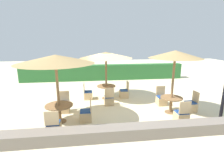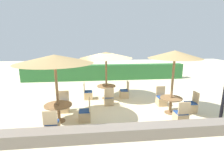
{
  "view_description": "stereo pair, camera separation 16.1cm",
  "coord_description": "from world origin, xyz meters",
  "px_view_note": "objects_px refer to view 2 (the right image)",
  "views": [
    {
      "loc": [
        -1.18,
        -8.32,
        3.17
      ],
      "look_at": [
        0.0,
        0.6,
        0.9
      ],
      "focal_mm": 28.0,
      "sensor_mm": 36.0,
      "label": 1
    },
    {
      "loc": [
        -1.02,
        -8.34,
        3.17
      ],
      "look_at": [
        0.0,
        0.6,
        0.9
      ],
      "focal_mm": 28.0,
      "sensor_mm": 36.0,
      "label": 2
    }
  ],
  "objects_px": {
    "patio_chair_front_left_east": "(85,115)",
    "patio_chair_front_right_south": "(181,117)",
    "parasol_center": "(106,55)",
    "patio_chair_center_south": "(109,100)",
    "patio_chair_center_west": "(88,94)",
    "patio_chair_front_right_east": "(191,106)",
    "round_table_center": "(106,89)",
    "round_table_front_right": "(171,101)",
    "parasol_front_left": "(54,59)",
    "patio_chair_front_right_north": "(161,100)",
    "patio_chair_front_left_north": "(64,106)",
    "parasol_front_right": "(175,55)",
    "patio_chair_front_left_south": "(52,127)",
    "patio_chair_center_east": "(124,93)",
    "round_table_front_left": "(58,108)"
  },
  "relations": [
    {
      "from": "parasol_front_right",
      "to": "parasol_front_left",
      "type": "bearing_deg",
      "value": -176.45
    },
    {
      "from": "patio_chair_front_left_north",
      "to": "parasol_front_left",
      "type": "bearing_deg",
      "value": 87.7
    },
    {
      "from": "parasol_center",
      "to": "parasol_front_left",
      "type": "bearing_deg",
      "value": -129.0
    },
    {
      "from": "round_table_front_right",
      "to": "parasol_front_left",
      "type": "relative_size",
      "value": 0.33
    },
    {
      "from": "patio_chair_front_left_east",
      "to": "patio_chair_center_south",
      "type": "distance_m",
      "value": 2.0
    },
    {
      "from": "patio_chair_center_east",
      "to": "patio_chair_front_right_north",
      "type": "bearing_deg",
      "value": -130.35
    },
    {
      "from": "patio_chair_center_south",
      "to": "parasol_center",
      "type": "bearing_deg",
      "value": 92.29
    },
    {
      "from": "parasol_center",
      "to": "round_table_center",
      "type": "bearing_deg",
      "value": 116.57
    },
    {
      "from": "patio_chair_front_left_east",
      "to": "patio_chair_front_right_south",
      "type": "bearing_deg",
      "value": -99.49
    },
    {
      "from": "patio_chair_front_left_east",
      "to": "parasol_center",
      "type": "xyz_separation_m",
      "value": [
        1.08,
        2.67,
        2.13
      ]
    },
    {
      "from": "patio_chair_front_right_east",
      "to": "patio_chair_center_west",
      "type": "distance_m",
      "value": 5.21
    },
    {
      "from": "parasol_front_right",
      "to": "patio_chair_center_south",
      "type": "bearing_deg",
      "value": 153.48
    },
    {
      "from": "patio_chair_front_right_east",
      "to": "patio_chair_center_west",
      "type": "bearing_deg",
      "value": 63.41
    },
    {
      "from": "patio_chair_center_west",
      "to": "parasol_front_left",
      "type": "bearing_deg",
      "value": -22.53
    },
    {
      "from": "patio_chair_front_right_south",
      "to": "patio_chair_center_west",
      "type": "height_order",
      "value": "same"
    },
    {
      "from": "round_table_front_right",
      "to": "patio_chair_front_right_south",
      "type": "bearing_deg",
      "value": -91.11
    },
    {
      "from": "parasol_front_left",
      "to": "patio_chair_front_right_east",
      "type": "bearing_deg",
      "value": 3.11
    },
    {
      "from": "round_table_center",
      "to": "round_table_front_right",
      "type": "bearing_deg",
      "value": -41.01
    },
    {
      "from": "patio_chair_center_south",
      "to": "round_table_center",
      "type": "bearing_deg",
      "value": 92.29
    },
    {
      "from": "round_table_front_left",
      "to": "round_table_center",
      "type": "bearing_deg",
      "value": 51.0
    },
    {
      "from": "parasol_front_right",
      "to": "parasol_front_left",
      "type": "height_order",
      "value": "parasol_front_right"
    },
    {
      "from": "patio_chair_front_left_east",
      "to": "patio_chair_center_west",
      "type": "bearing_deg",
      "value": -1.34
    },
    {
      "from": "round_table_front_right",
      "to": "patio_chair_center_south",
      "type": "xyz_separation_m",
      "value": [
        -2.62,
        1.31,
        -0.28
      ]
    },
    {
      "from": "patio_chair_front_right_north",
      "to": "round_table_center",
      "type": "height_order",
      "value": "patio_chair_front_right_north"
    },
    {
      "from": "patio_chair_front_right_north",
      "to": "patio_chair_front_right_east",
      "type": "xyz_separation_m",
      "value": [
        0.99,
        -0.96,
        0.0
      ]
    },
    {
      "from": "patio_chair_front_left_north",
      "to": "patio_chair_center_south",
      "type": "height_order",
      "value": "same"
    },
    {
      "from": "parasol_center",
      "to": "patio_chair_center_south",
      "type": "distance_m",
      "value": 2.36
    },
    {
      "from": "parasol_front_right",
      "to": "patio_chair_center_west",
      "type": "distance_m",
      "value": 4.94
    },
    {
      "from": "patio_chair_front_right_south",
      "to": "patio_chair_center_west",
      "type": "xyz_separation_m",
      "value": [
        -3.66,
        3.32,
        0.0
      ]
    },
    {
      "from": "patio_chair_front_right_east",
      "to": "round_table_center",
      "type": "relative_size",
      "value": 0.92
    },
    {
      "from": "parasol_front_right",
      "to": "round_table_front_right",
      "type": "xyz_separation_m",
      "value": [
        -0.0,
        0.0,
        -2.03
      ]
    },
    {
      "from": "round_table_center",
      "to": "patio_chair_center_south",
      "type": "xyz_separation_m",
      "value": [
        0.04,
        -1.01,
        -0.31
      ]
    },
    {
      "from": "patio_chair_front_right_south",
      "to": "patio_chair_center_west",
      "type": "relative_size",
      "value": 1.0
    },
    {
      "from": "round_table_front_right",
      "to": "parasol_front_left",
      "type": "distance_m",
      "value": 5.17
    },
    {
      "from": "parasol_front_left",
      "to": "round_table_front_left",
      "type": "xyz_separation_m",
      "value": [
        0.0,
        0.0,
        -1.92
      ]
    },
    {
      "from": "parasol_front_right",
      "to": "patio_chair_center_west",
      "type": "bearing_deg",
      "value": 147.47
    },
    {
      "from": "round_table_front_right",
      "to": "parasol_front_left",
      "type": "height_order",
      "value": "parasol_front_left"
    },
    {
      "from": "parasol_center",
      "to": "patio_chair_front_right_east",
      "type": "bearing_deg",
      "value": -32.28
    },
    {
      "from": "round_table_front_right",
      "to": "patio_chair_front_left_north",
      "type": "xyz_separation_m",
      "value": [
        -4.74,
        0.69,
        -0.28
      ]
    },
    {
      "from": "patio_chair_front_right_north",
      "to": "patio_chair_front_left_south",
      "type": "xyz_separation_m",
      "value": [
        -4.82,
        -2.24,
        0.0
      ]
    },
    {
      "from": "patio_chair_front_left_south",
      "to": "patio_chair_front_left_north",
      "type": "distance_m",
      "value": 1.96
    },
    {
      "from": "patio_chair_center_west",
      "to": "patio_chair_front_right_east",
      "type": "bearing_deg",
      "value": 63.41
    },
    {
      "from": "patio_chair_front_left_east",
      "to": "patio_chair_front_left_south",
      "type": "bearing_deg",
      "value": 130.06
    },
    {
      "from": "patio_chair_front_right_north",
      "to": "patio_chair_front_left_north",
      "type": "xyz_separation_m",
      "value": [
        -4.72,
        -0.29,
        0.0
      ]
    },
    {
      "from": "patio_chair_front_left_south",
      "to": "patio_chair_center_south",
      "type": "height_order",
      "value": "same"
    },
    {
      "from": "patio_chair_front_left_south",
      "to": "patio_chair_center_east",
      "type": "bearing_deg",
      "value": 48.62
    },
    {
      "from": "parasol_center",
      "to": "patio_chair_center_east",
      "type": "distance_m",
      "value": 2.36
    },
    {
      "from": "patio_chair_front_left_north",
      "to": "patio_chair_center_west",
      "type": "distance_m",
      "value": 1.97
    },
    {
      "from": "round_table_center",
      "to": "patio_chair_center_west",
      "type": "relative_size",
      "value": 1.09
    },
    {
      "from": "patio_chair_front_left_south",
      "to": "patio_chair_front_left_east",
      "type": "bearing_deg",
      "value": 40.06
    }
  ]
}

